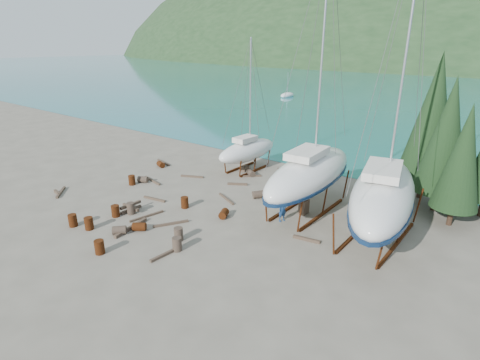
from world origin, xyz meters
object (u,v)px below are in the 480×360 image
Objects in this scene: large_sailboat_far at (383,193)px; worker at (283,209)px; large_sailboat_near at (310,173)px; small_sailboat_shore at (247,150)px.

large_sailboat_far reaches higher than worker.
large_sailboat_near reaches higher than small_sailboat_shore.
large_sailboat_near is 10.27× the size of worker.
large_sailboat_far is 1.57× the size of small_sailboat_shore.
small_sailboat_shore is 6.73× the size of worker.
large_sailboat_near is 0.97× the size of large_sailboat_far.
worker is (8.90, -7.55, -1.13)m from small_sailboat_shore.
large_sailboat_far is at bearing -19.02° from small_sailboat_shore.
large_sailboat_near is at bearing 156.39° from large_sailboat_far.
large_sailboat_near is 1.53× the size of small_sailboat_shore.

